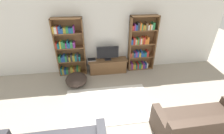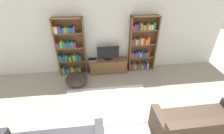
% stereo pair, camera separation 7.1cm
% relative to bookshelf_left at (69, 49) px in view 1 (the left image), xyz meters
% --- Properties ---
extents(wall_back, '(8.80, 0.06, 2.60)m').
position_rel_bookshelf_left_xyz_m(wall_back, '(1.39, 0.17, 0.33)').
color(wall_back, silver).
rests_on(wall_back, ground_plane).
extents(bookshelf_left, '(1.00, 0.30, 2.06)m').
position_rel_bookshelf_left_xyz_m(bookshelf_left, '(0.00, 0.00, 0.00)').
color(bookshelf_left, brown).
rests_on(bookshelf_left, ground_plane).
extents(bookshelf_right, '(1.00, 0.30, 2.06)m').
position_rel_bookshelf_left_xyz_m(bookshelf_right, '(2.62, -0.00, 0.02)').
color(bookshelf_right, brown).
rests_on(bookshelf_right, ground_plane).
extents(tv_stand, '(1.45, 0.45, 0.51)m').
position_rel_bookshelf_left_xyz_m(tv_stand, '(1.35, -0.11, -0.71)').
color(tv_stand, brown).
rests_on(tv_stand, ground_plane).
extents(television, '(0.80, 0.16, 0.53)m').
position_rel_bookshelf_left_xyz_m(television, '(1.35, -0.11, -0.17)').
color(television, black).
rests_on(television, tv_stand).
extents(laptop, '(0.30, 0.25, 0.03)m').
position_rel_bookshelf_left_xyz_m(laptop, '(0.76, -0.03, -0.44)').
color(laptop, silver).
rests_on(laptop, tv_stand).
extents(area_rug, '(2.47, 1.53, 0.02)m').
position_rel_bookshelf_left_xyz_m(area_rug, '(1.16, -1.88, -0.96)').
color(area_rug, white).
rests_on(area_rug, ground_plane).
extents(couch_right_sofa, '(1.97, 0.87, 0.82)m').
position_rel_bookshelf_left_xyz_m(couch_right_sofa, '(3.05, -3.13, -0.68)').
color(couch_right_sofa, '#423328').
rests_on(couch_right_sofa, ground_plane).
extents(beanbag_ottoman, '(0.71, 0.71, 0.43)m').
position_rel_bookshelf_left_xyz_m(beanbag_ottoman, '(0.21, -0.82, -0.75)').
color(beanbag_ottoman, '#2D231E').
rests_on(beanbag_ottoman, ground_plane).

